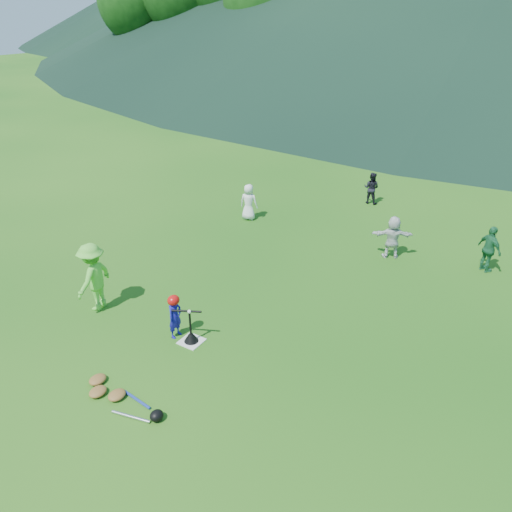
% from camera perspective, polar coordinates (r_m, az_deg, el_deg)
% --- Properties ---
extents(ground, '(120.00, 120.00, 0.00)m').
position_cam_1_polar(ground, '(10.49, -7.38, -9.69)').
color(ground, '#164F12').
rests_on(ground, ground).
extents(home_plate, '(0.45, 0.45, 0.02)m').
position_cam_1_polar(home_plate, '(10.48, -7.39, -9.64)').
color(home_plate, silver).
rests_on(home_plate, ground).
extents(baseball, '(0.08, 0.08, 0.08)m').
position_cam_1_polar(baseball, '(10.07, -7.63, -6.32)').
color(baseball, white).
rests_on(baseball, batting_tee).
extents(batter_child, '(0.23, 0.35, 0.95)m').
position_cam_1_polar(batter_child, '(10.43, -9.25, -6.86)').
color(batter_child, '#1A1699').
rests_on(batter_child, ground).
extents(adult_coach, '(0.78, 1.13, 1.60)m').
position_cam_1_polar(adult_coach, '(11.62, -18.06, -2.30)').
color(adult_coach, '#62D13D').
rests_on(adult_coach, ground).
extents(fielder_a, '(0.63, 0.47, 1.16)m').
position_cam_1_polar(fielder_a, '(15.88, -0.84, 6.18)').
color(fielder_a, white).
rests_on(fielder_a, ground).
extents(fielder_b, '(0.54, 0.43, 1.09)m').
position_cam_1_polar(fielder_b, '(17.67, 13.05, 7.57)').
color(fielder_b, black).
rests_on(fielder_b, ground).
extents(fielder_c, '(0.76, 0.68, 1.24)m').
position_cam_1_polar(fielder_c, '(14.01, 25.12, 0.70)').
color(fielder_c, '#1F693D').
rests_on(fielder_c, ground).
extents(fielder_d, '(1.14, 0.80, 1.19)m').
position_cam_1_polar(fielder_d, '(13.91, 15.35, 2.10)').
color(fielder_d, silver).
rests_on(fielder_d, ground).
extents(batting_tee, '(0.30, 0.30, 0.68)m').
position_cam_1_polar(batting_tee, '(10.41, -7.42, -9.12)').
color(batting_tee, black).
rests_on(batting_tee, home_plate).
extents(batter_gear, '(0.71, 0.31, 0.31)m').
position_cam_1_polar(batter_gear, '(10.22, -9.30, -5.12)').
color(batter_gear, '#B90D0C').
rests_on(batter_gear, ground).
extents(equipment_pile, '(1.80, 0.59, 0.19)m').
position_cam_1_polar(equipment_pile, '(9.43, -15.66, -15.09)').
color(equipment_pile, olive).
rests_on(equipment_pile, ground).
extents(outfield_fence, '(70.07, 0.08, 1.33)m').
position_cam_1_polar(outfield_fence, '(35.23, 23.57, 15.89)').
color(outfield_fence, gray).
rests_on(outfield_fence, ground).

